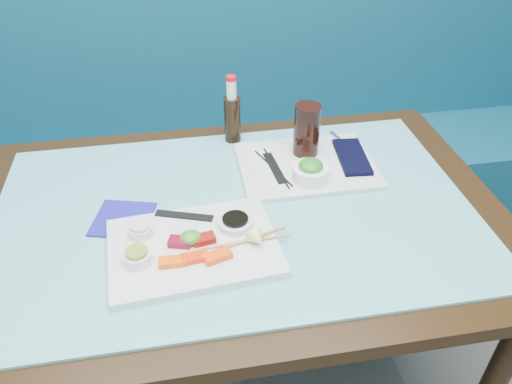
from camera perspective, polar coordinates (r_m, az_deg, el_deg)
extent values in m
cube|color=navy|center=(2.22, -4.81, -0.25)|extent=(3.00, 0.55, 0.45)
cube|color=navy|center=(2.16, -6.10, 13.35)|extent=(3.00, 0.12, 0.95)
cube|color=black|center=(1.30, -2.36, -3.05)|extent=(1.40, 0.90, 0.04)
cylinder|color=black|center=(1.89, -22.81, -6.39)|extent=(0.06, 0.06, 0.71)
cylinder|color=black|center=(1.96, 14.57, -2.37)|extent=(0.06, 0.06, 0.71)
cube|color=#60B7C0|center=(1.29, -2.39, -2.24)|extent=(1.22, 0.76, 0.01)
cube|color=silver|center=(1.17, -7.12, -6.32)|extent=(0.41, 0.31, 0.02)
cube|color=#FF5E0A|center=(1.12, -9.54, -7.87)|extent=(0.06, 0.03, 0.01)
cube|color=#FF330A|center=(1.13, -7.00, -7.43)|extent=(0.06, 0.04, 0.01)
cube|color=#FF500A|center=(1.12, -4.42, -7.32)|extent=(0.07, 0.05, 0.02)
cube|color=maroon|center=(1.16, -8.68, -5.66)|extent=(0.06, 0.04, 0.02)
cube|color=maroon|center=(1.16, -5.98, -5.38)|extent=(0.06, 0.04, 0.02)
ellipsoid|color=#3F871F|center=(1.16, -7.49, -5.17)|extent=(0.06, 0.06, 0.03)
cylinder|color=white|center=(1.14, -13.40, -7.32)|extent=(0.08, 0.08, 0.03)
cylinder|color=olive|center=(1.13, -13.53, -6.67)|extent=(0.06, 0.06, 0.01)
cylinder|color=silver|center=(1.21, -13.09, -4.37)|extent=(0.06, 0.06, 0.02)
cylinder|color=beige|center=(1.20, -13.19, -3.80)|extent=(0.05, 0.05, 0.01)
cylinder|color=silver|center=(1.20, -2.37, -3.51)|extent=(0.10, 0.10, 0.02)
cylinder|color=black|center=(1.20, -2.39, -3.10)|extent=(0.08, 0.08, 0.01)
cone|color=#F4F474|center=(1.14, 0.17, -5.39)|extent=(0.05, 0.05, 0.04)
cube|color=black|center=(1.24, -8.21, -2.69)|extent=(0.15, 0.07, 0.00)
cylinder|color=#A5754D|center=(1.16, -1.67, -5.73)|extent=(0.22, 0.08, 0.01)
cylinder|color=tan|center=(1.16, -1.18, -5.69)|extent=(0.21, 0.02, 0.01)
cube|color=silver|center=(1.44, 5.77, 3.03)|extent=(0.38, 0.29, 0.01)
cube|color=silver|center=(1.44, 5.79, 3.30)|extent=(0.33, 0.25, 0.00)
cylinder|color=white|center=(1.36, 6.22, 2.17)|extent=(0.12, 0.12, 0.04)
ellipsoid|color=#23821E|center=(1.35, 6.29, 3.02)|extent=(0.09, 0.09, 0.03)
cylinder|color=black|center=(1.44, 5.82, 7.05)|extent=(0.08, 0.08, 0.15)
cube|color=black|center=(1.47, 10.91, 3.96)|extent=(0.09, 0.19, 0.01)
cylinder|color=white|center=(1.55, 9.46, 6.01)|extent=(0.04, 0.09, 0.01)
cylinder|color=black|center=(1.41, 1.99, 2.76)|extent=(0.07, 0.19, 0.01)
cylinder|color=black|center=(1.41, 2.31, 2.79)|extent=(0.04, 0.21, 0.01)
cube|color=black|center=(1.41, 2.15, 2.75)|extent=(0.04, 0.16, 0.00)
cylinder|color=black|center=(1.53, -2.72, 8.27)|extent=(0.06, 0.06, 0.14)
cylinder|color=white|center=(1.49, -2.83, 11.63)|extent=(0.03, 0.03, 0.06)
cylinder|color=red|center=(1.47, -2.87, 12.85)|extent=(0.03, 0.03, 0.01)
cube|color=navy|center=(1.29, -14.97, -3.00)|extent=(0.17, 0.17, 0.01)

